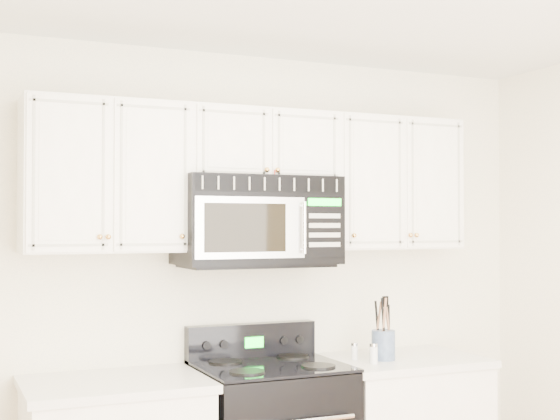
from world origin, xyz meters
TOP-DOWN VIEW (x-y plane):
  - room at (0.00, 0.00)m, footprint 3.51×3.51m
  - upper_cabinets at (0.00, 1.58)m, footprint 2.44×0.37m
  - microwave at (-0.03, 1.54)m, footprint 0.84×0.47m
  - utensil_crock at (0.66, 1.39)m, footprint 0.13×0.13m
  - shaker_salt at (0.52, 1.46)m, footprint 0.04×0.04m
  - shaker_pepper at (0.55, 1.31)m, footprint 0.05×0.05m

SIDE VIEW (x-z plane):
  - shaker_salt at x=0.52m, z-range 0.92..1.01m
  - shaker_pepper at x=0.55m, z-range 0.92..1.03m
  - utensil_crock at x=0.66m, z-range 0.84..1.18m
  - room at x=0.00m, z-range 0.00..2.60m
  - microwave at x=-0.03m, z-range 1.45..1.91m
  - upper_cabinets at x=0.00m, z-range 1.56..2.31m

